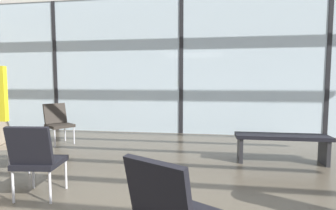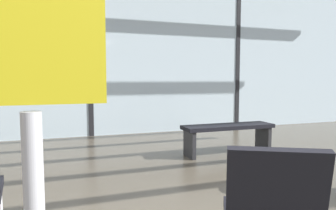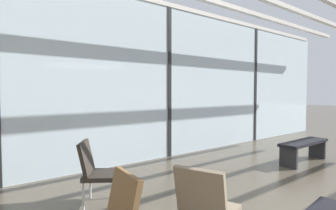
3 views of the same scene
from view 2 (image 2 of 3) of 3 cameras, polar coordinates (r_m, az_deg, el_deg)
glass_curtain_wall at (r=6.60m, az=-14.42°, el=9.63°), size 14.00×0.08×3.52m
window_mullion_1 at (r=6.60m, az=-14.42°, el=9.63°), size 0.10×0.12×3.52m
window_mullion_2 at (r=7.73m, az=12.73°, el=8.95°), size 0.10×0.12×3.52m
parked_airplane at (r=11.91m, az=-13.84°, el=8.13°), size 10.71×3.80×3.80m
lounge_chair_5 at (r=1.81m, az=18.61°, el=-18.14°), size 0.67×0.69×0.87m
waiting_bench at (r=4.98m, az=11.16°, el=-4.84°), size 1.50×0.41×0.47m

